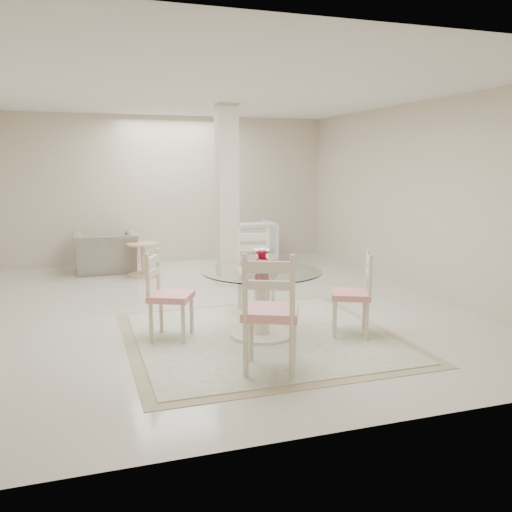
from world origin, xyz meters
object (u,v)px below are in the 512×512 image
object	(u,v)px
column	(227,196)
armchair_white	(250,242)
dining_chair_west	(165,289)
dining_chair_north	(255,265)
recliner_taupe	(106,252)
dining_table	(262,304)
red_vase	(262,260)
dining_chair_east	(357,288)
dining_chair_south	(270,304)
side_table	(143,261)

from	to	relation	value
column	armchair_white	distance (m)	2.06
dining_chair_west	column	bearing A→B (deg)	-2.92
column	dining_chair_north	world-z (taller)	column
column	recliner_taupe	size ratio (longest dim) A/B	2.59
column	dining_table	world-z (taller)	column
column	dining_chair_west	bearing A→B (deg)	-119.03
red_vase	armchair_white	size ratio (longest dim) A/B	0.27
dining_chair_north	armchair_white	distance (m)	3.44
dining_chair_north	armchair_white	bearing A→B (deg)	83.35
dining_chair_east	dining_chair_south	xyz separation A→B (m)	(-1.25, -0.73, 0.11)
dining_chair_south	dining_table	bearing A→B (deg)	-80.59
column	dining_chair_north	size ratio (longest dim) A/B	2.38
dining_chair_south	recliner_taupe	world-z (taller)	dining_chair_south
dining_chair_north	recliner_taupe	world-z (taller)	dining_chair_north
dining_table	armchair_white	world-z (taller)	armchair_white
dining_chair_north	dining_chair_west	size ratio (longest dim) A/B	1.10
red_vase	dining_chair_east	world-z (taller)	dining_chair_east
dining_chair_south	armchair_white	bearing A→B (deg)	-81.35
dining_chair_east	red_vase	bearing A→B (deg)	-79.86
dining_chair_east	recliner_taupe	xyz separation A→B (m)	(-2.36, 4.47, -0.19)
dining_chair_west	dining_chair_south	bearing A→B (deg)	-124.29
dining_chair_north	armchair_white	xyz separation A→B (m)	(0.98, 3.29, -0.20)
column	dining_chair_west	size ratio (longest dim) A/B	2.61
column	side_table	bearing A→B (deg)	139.86
armchair_white	dining_chair_south	bearing A→B (deg)	75.44
dining_chair_east	armchair_white	size ratio (longest dim) A/B	1.15
dining_chair_west	recliner_taupe	distance (m)	3.97
dining_chair_east	armchair_white	xyz separation A→B (m)	(0.25, 4.54, -0.13)
dining_chair_west	recliner_taupe	xyz separation A→B (m)	(-0.40, 3.94, -0.21)
dining_chair_east	dining_chair_north	world-z (taller)	dining_chair_north
dining_chair_west	recliner_taupe	world-z (taller)	dining_chair_west
column	dining_chair_north	distance (m)	1.84
dining_table	dining_chair_north	bearing A→B (deg)	76.01
red_vase	dining_chair_east	size ratio (longest dim) A/B	0.24
red_vase	armchair_white	bearing A→B (deg)	73.98
column	armchair_white	size ratio (longest dim) A/B	3.09
column	side_table	distance (m)	1.88
dining_chair_south	dining_chair_west	bearing A→B (deg)	-35.91
dining_chair_south	side_table	world-z (taller)	dining_chair_south
red_vase	dining_table	bearing A→B (deg)	-95.71
dining_chair_east	dining_chair_south	distance (m)	1.45
side_table	dining_chair_west	bearing A→B (deg)	-92.84
dining_chair_east	side_table	bearing A→B (deg)	-130.12
dining_table	dining_chair_west	distance (m)	1.03
dining_table	recliner_taupe	world-z (taller)	dining_table
column	dining_chair_south	size ratio (longest dim) A/B	2.24
dining_chair_north	recliner_taupe	bearing A→B (deg)	126.84
dining_table	dining_chair_south	distance (m)	1.06
dining_chair_east	dining_chair_north	distance (m)	1.46
dining_chair_north	dining_table	bearing A→B (deg)	-94.02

